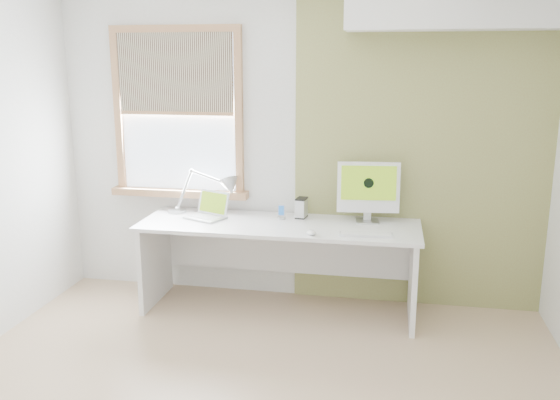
% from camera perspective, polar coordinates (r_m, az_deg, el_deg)
% --- Properties ---
extents(room, '(4.04, 3.54, 2.64)m').
position_cam_1_polar(room, '(3.16, -3.54, 0.97)').
color(room, tan).
rests_on(room, ground).
extents(accent_wall, '(2.00, 0.02, 2.60)m').
position_cam_1_polar(accent_wall, '(4.78, 13.48, 4.87)').
color(accent_wall, olive).
rests_on(accent_wall, room).
extents(soffit, '(1.60, 0.40, 0.42)m').
position_cam_1_polar(soffit, '(4.60, 16.97, 18.11)').
color(soffit, white).
rests_on(soffit, room).
extents(window, '(1.20, 0.14, 1.42)m').
position_cam_1_polar(window, '(5.04, -9.93, 8.26)').
color(window, '#B07A4F').
rests_on(window, room).
extents(desk, '(2.20, 0.70, 0.73)m').
position_cam_1_polar(desk, '(4.73, 0.03, -4.37)').
color(desk, white).
rests_on(desk, room).
extents(desk_lamp, '(0.67, 0.32, 0.37)m').
position_cam_1_polar(desk_lamp, '(4.95, -5.82, 1.02)').
color(desk_lamp, '#B0B2B4').
rests_on(desk_lamp, desk).
extents(laptop, '(0.37, 0.34, 0.21)m').
position_cam_1_polar(laptop, '(4.82, -6.93, -1.09)').
color(laptop, '#B0B2B4').
rests_on(laptop, desk).
extents(phone_dock, '(0.08, 0.08, 0.13)m').
position_cam_1_polar(phone_dock, '(4.74, 0.13, -1.44)').
color(phone_dock, '#B0B2B4').
rests_on(phone_dock, desk).
extents(external_drive, '(0.09, 0.14, 0.16)m').
position_cam_1_polar(external_drive, '(4.77, 2.10, -0.76)').
color(external_drive, '#B0B2B4').
rests_on(external_drive, desk).
extents(imac, '(0.49, 0.18, 0.48)m').
position_cam_1_polar(imac, '(4.66, 8.56, 1.10)').
color(imac, '#B0B2B4').
rests_on(imac, desk).
extents(keyboard, '(0.40, 0.14, 0.02)m').
position_cam_1_polar(keyboard, '(4.34, 8.36, -3.33)').
color(keyboard, white).
rests_on(keyboard, desk).
extents(mouse, '(0.11, 0.13, 0.03)m').
position_cam_1_polar(mouse, '(4.33, 3.04, -3.16)').
color(mouse, white).
rests_on(mouse, desk).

